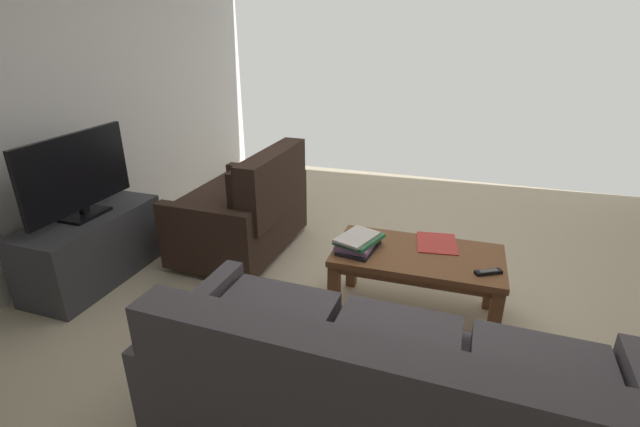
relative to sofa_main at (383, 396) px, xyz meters
The scene contains 10 objects.
ground_plane 1.26m from the sofa_main, 79.84° to the right, with size 5.06×5.85×0.01m, color beige.
wall_right 3.18m from the sofa_main, 23.50° to the right, with size 0.12×5.85×2.85m, color silver.
sofa_main is the anchor object (origin of this frame).
loveseat_near 2.18m from the sofa_main, 48.78° to the right, with size 0.83×1.16×0.89m.
coffee_table 1.13m from the sofa_main, 90.61° to the right, with size 1.05×0.57×0.47m.
tv_stand 2.50m from the sofa_main, 20.78° to the right, with size 0.48×1.05×0.52m.
flat_tv 2.54m from the sofa_main, 20.81° to the right, with size 0.21×0.92×0.60m.
book_stack 1.15m from the sofa_main, 71.28° to the right, with size 0.30×0.36×0.09m.
tv_remote 1.09m from the sofa_main, 113.25° to the right, with size 0.16×0.12×0.02m.
loose_magazine 1.31m from the sofa_main, 95.05° to the right, with size 0.25×0.31×0.01m, color #C63833.
Camera 1 is at (-0.40, 2.67, 1.82)m, focal length 25.57 mm.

